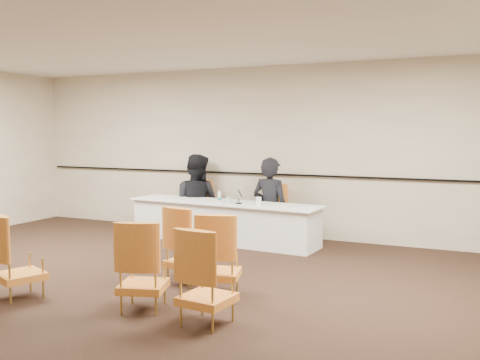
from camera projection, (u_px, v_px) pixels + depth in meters
name	position (u px, v px, depth m)	size (l,w,h in m)	color
floor	(137.00, 297.00, 6.00)	(10.00, 10.00, 0.00)	black
ceiling	(132.00, 24.00, 5.73)	(10.00, 10.00, 0.00)	silver
wall_back	(269.00, 151.00, 9.49)	(10.00, 0.04, 3.00)	beige
wall_rail	(268.00, 174.00, 9.49)	(9.80, 0.04, 0.03)	black
panel_table	(224.00, 222.00, 8.98)	(3.39, 0.79, 0.68)	silver
panelist_main	(270.00, 211.00, 9.12)	(0.67, 0.44, 1.85)	black
panelist_main_chair	(270.00, 212.00, 9.12)	(0.50, 0.50, 0.95)	#A54E1D
panelist_second	(196.00, 205.00, 9.85)	(0.92, 0.72, 1.90)	black
panelist_second_chair	(196.00, 206.00, 9.85)	(0.50, 0.50, 0.95)	#A54E1D
papers	(243.00, 204.00, 8.70)	(0.30, 0.22, 0.00)	white
microphone	(239.00, 196.00, 8.67)	(0.10, 0.20, 0.28)	black
water_bottle	(220.00, 196.00, 8.88)	(0.06, 0.06, 0.21)	#177D7F
drinking_glass	(228.00, 200.00, 8.82)	(0.06, 0.06, 0.10)	silver
coffee_cup	(259.00, 202.00, 8.46)	(0.09, 0.09, 0.14)	white
aud_chair_front_mid	(188.00, 245.00, 6.53)	(0.50, 0.50, 0.95)	#A54E1D
aud_chair_front_right	(219.00, 254.00, 6.03)	(0.50, 0.50, 0.95)	#A54E1D
aud_chair_back_left	(20.00, 256.00, 5.94)	(0.50, 0.50, 0.95)	#A54E1D
aud_chair_back_mid	(143.00, 265.00, 5.54)	(0.50, 0.50, 0.95)	#A54E1D
aud_chair_back_right	(207.00, 276.00, 5.11)	(0.50, 0.50, 0.95)	#A54E1D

